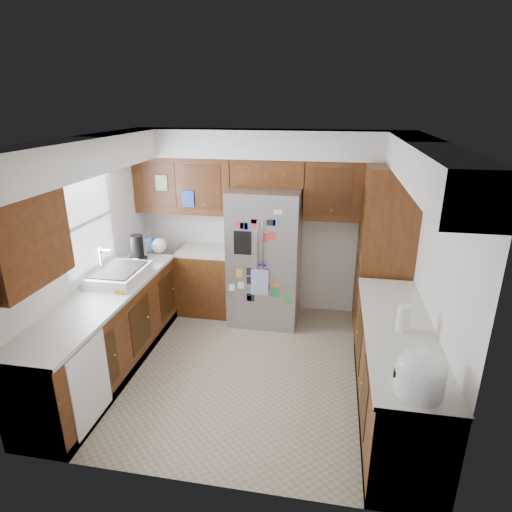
# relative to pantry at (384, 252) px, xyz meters

# --- Properties ---
(floor) EXTENTS (3.60, 3.60, 0.00)m
(floor) POSITION_rel_pantry_xyz_m (-1.50, -1.15, -1.07)
(floor) COLOR tan
(floor) RESTS_ON ground
(room_shell) EXTENTS (3.64, 3.24, 2.52)m
(room_shell) POSITION_rel_pantry_xyz_m (-1.61, -0.79, 0.75)
(room_shell) COLOR white
(room_shell) RESTS_ON ground
(left_counter_run) EXTENTS (1.36, 3.20, 0.92)m
(left_counter_run) POSITION_rel_pantry_xyz_m (-2.86, -1.12, -0.65)
(left_counter_run) COLOR #3F200C
(left_counter_run) RESTS_ON ground
(right_counter_run) EXTENTS (0.63, 2.25, 0.92)m
(right_counter_run) POSITION_rel_pantry_xyz_m (0.00, -1.62, -0.65)
(right_counter_run) COLOR #3F200C
(right_counter_run) RESTS_ON ground
(pantry) EXTENTS (0.60, 0.90, 2.15)m
(pantry) POSITION_rel_pantry_xyz_m (0.00, 0.00, 0.00)
(pantry) COLOR #3F200C
(pantry) RESTS_ON ground
(fridge) EXTENTS (0.90, 0.79, 1.80)m
(fridge) POSITION_rel_pantry_xyz_m (-1.50, 0.05, -0.17)
(fridge) COLOR gray
(fridge) RESTS_ON ground
(bridge_cabinet) EXTENTS (0.96, 0.34, 0.35)m
(bridge_cabinet) POSITION_rel_pantry_xyz_m (-1.50, 0.28, 0.90)
(bridge_cabinet) COLOR #3F200C
(bridge_cabinet) RESTS_ON fridge
(fridge_top_items) EXTENTS (0.72, 0.34, 0.26)m
(fridge_top_items) POSITION_rel_pantry_xyz_m (-1.63, 0.26, 1.20)
(fridge_top_items) COLOR #134AA9
(fridge_top_items) RESTS_ON bridge_cabinet
(sink_assembly) EXTENTS (0.52, 0.71, 0.37)m
(sink_assembly) POSITION_rel_pantry_xyz_m (-3.00, -1.05, -0.09)
(sink_assembly) COLOR white
(sink_assembly) RESTS_ON left_counter_run
(left_counter_clutter) EXTENTS (0.35, 0.78, 0.38)m
(left_counter_clutter) POSITION_rel_pantry_xyz_m (-2.98, -0.32, -0.02)
(left_counter_clutter) COLOR black
(left_counter_clutter) RESTS_ON left_counter_run
(rice_cooker) EXTENTS (0.35, 0.34, 0.30)m
(rice_cooker) POSITION_rel_pantry_xyz_m (-0.00, -2.53, 0.00)
(rice_cooker) COLOR white
(rice_cooker) RESTS_ON right_counter_run
(paper_towel) EXTENTS (0.11, 0.11, 0.24)m
(paper_towel) POSITION_rel_pantry_xyz_m (0.00, -1.66, -0.03)
(paper_towel) COLOR white
(paper_towel) RESTS_ON right_counter_run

